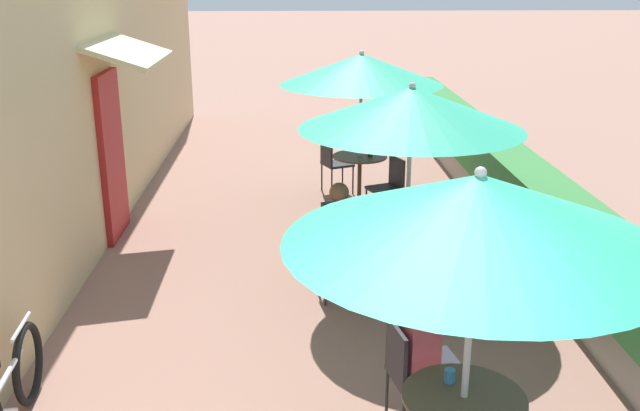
# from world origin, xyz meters

# --- Properties ---
(cafe_facade_wall) EXTENTS (0.98, 14.56, 4.20)m
(cafe_facade_wall) POSITION_xyz_m (-2.54, 7.14, 2.09)
(cafe_facade_wall) COLOR #D6B784
(cafe_facade_wall) RESTS_ON ground_plane
(planter_hedge) EXTENTS (0.60, 13.56, 1.01)m
(planter_hedge) POSITION_xyz_m (2.75, 7.18, 0.54)
(planter_hedge) COLOR gray
(planter_hedge) RESTS_ON ground_plane
(patio_umbrella_near) EXTENTS (2.26, 2.26, 2.23)m
(patio_umbrella_near) POSITION_xyz_m (0.92, 1.55, 1.97)
(patio_umbrella_near) COLOR #B7B7BC
(patio_umbrella_near) RESTS_ON ground_plane
(cafe_chair_near_right) EXTENTS (0.47, 0.47, 0.87)m
(cafe_chair_near_right) POSITION_xyz_m (0.70, 2.25, 0.52)
(cafe_chair_near_right) COLOR #232328
(cafe_chair_near_right) RESTS_ON ground_plane
(seated_patron_near_right) EXTENTS (0.46, 0.39, 1.25)m
(seated_patron_near_right) POSITION_xyz_m (0.81, 2.27, 0.69)
(seated_patron_near_right) COLOR #23232D
(seated_patron_near_right) RESTS_ON ground_plane
(coffee_cup_near) EXTENTS (0.07, 0.07, 0.09)m
(coffee_cup_near) POSITION_xyz_m (0.86, 1.71, 0.80)
(coffee_cup_near) COLOR teal
(coffee_cup_near) RESTS_ON patio_table_near
(patio_table_mid) EXTENTS (0.78, 0.78, 0.75)m
(patio_table_mid) POSITION_xyz_m (1.06, 4.70, 0.55)
(patio_table_mid) COLOR brown
(patio_table_mid) RESTS_ON ground_plane
(patio_umbrella_mid) EXTENTS (2.26, 2.26, 2.23)m
(patio_umbrella_mid) POSITION_xyz_m (1.06, 4.70, 1.97)
(patio_umbrella_mid) COLOR #B7B7BC
(patio_umbrella_mid) RESTS_ON ground_plane
(cafe_chair_mid_left) EXTENTS (0.51, 0.51, 0.87)m
(cafe_chair_mid_left) POSITION_xyz_m (1.24, 5.41, 0.52)
(cafe_chair_mid_left) COLOR #232328
(cafe_chair_mid_left) RESTS_ON ground_plane
(cafe_chair_mid_right) EXTENTS (0.46, 0.46, 0.87)m
(cafe_chair_mid_right) POSITION_xyz_m (0.35, 4.50, 0.52)
(cafe_chair_mid_right) COLOR #232328
(cafe_chair_mid_right) RESTS_ON ground_plane
(seated_patron_mid_right) EXTENTS (0.38, 0.45, 1.25)m
(seated_patron_mid_right) POSITION_xyz_m (0.33, 4.61, 0.69)
(seated_patron_mid_right) COLOR #23232D
(seated_patron_mid_right) RESTS_ON ground_plane
(cafe_chair_mid_back) EXTENTS (0.56, 0.56, 0.87)m
(cafe_chair_mid_back) POSITION_xyz_m (1.59, 4.19, 0.52)
(cafe_chair_mid_back) COLOR #232328
(cafe_chair_mid_back) RESTS_ON ground_plane
(seated_patron_mid_back) EXTENTS (0.51, 0.50, 1.25)m
(seated_patron_mid_back) POSITION_xyz_m (1.50, 4.12, 0.69)
(seated_patron_mid_back) COLOR #23232D
(seated_patron_mid_back) RESTS_ON ground_plane
(coffee_cup_mid) EXTENTS (0.07, 0.07, 0.09)m
(coffee_cup_mid) POSITION_xyz_m (1.02, 4.65, 0.80)
(coffee_cup_mid) COLOR teal
(coffee_cup_mid) RESTS_ON patio_table_mid
(patio_table_far) EXTENTS (0.78, 0.78, 0.75)m
(patio_table_far) POSITION_xyz_m (0.85, 7.61, 0.55)
(patio_table_far) COLOR brown
(patio_table_far) RESTS_ON ground_plane
(patio_umbrella_far) EXTENTS (2.26, 2.26, 2.23)m
(patio_umbrella_far) POSITION_xyz_m (0.85, 7.61, 1.97)
(patio_umbrella_far) COLOR #B7B7BC
(patio_umbrella_far) RESTS_ON ground_plane
(cafe_chair_far_left) EXTENTS (0.52, 0.52, 0.87)m
(cafe_chair_far_left) POSITION_xyz_m (0.50, 8.26, 0.52)
(cafe_chair_far_left) COLOR #232328
(cafe_chair_far_left) RESTS_ON ground_plane
(cafe_chair_far_right) EXTENTS (0.52, 0.52, 0.87)m
(cafe_chair_far_right) POSITION_xyz_m (1.19, 6.97, 0.52)
(cafe_chair_far_right) COLOR #232328
(cafe_chair_far_right) RESTS_ON ground_plane
(coffee_cup_far) EXTENTS (0.07, 0.07, 0.09)m
(coffee_cup_far) POSITION_xyz_m (0.99, 7.56, 0.80)
(coffee_cup_far) COLOR #232328
(coffee_cup_far) RESTS_ON patio_table_far
(bicycle_leaning) EXTENTS (0.17, 1.66, 0.75)m
(bicycle_leaning) POSITION_xyz_m (-2.20, 2.27, 0.34)
(bicycle_leaning) COLOR black
(bicycle_leaning) RESTS_ON ground_plane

